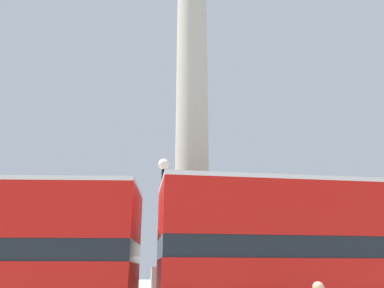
% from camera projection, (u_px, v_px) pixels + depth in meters
% --- Properties ---
extents(monument_column, '(4.98, 4.98, 23.58)m').
position_uv_depth(monument_column, '(192.00, 144.00, 18.51)').
color(monument_column, '#A39E8E').
rests_on(monument_column, ground_plane).
extents(bus_b, '(10.56, 3.09, 4.33)m').
position_uv_depth(bus_b, '(344.00, 254.00, 10.65)').
color(bus_b, '#B7140F').
rests_on(bus_b, ground_plane).
extents(equestrian_statue, '(3.23, 2.63, 6.10)m').
position_uv_depth(equestrian_statue, '(359.00, 273.00, 22.67)').
color(equestrian_statue, '#A39E8E').
rests_on(equestrian_statue, ground_plane).
extents(street_lamp, '(0.43, 0.43, 6.13)m').
position_uv_depth(street_lamp, '(162.00, 227.00, 13.87)').
color(street_lamp, black).
rests_on(street_lamp, ground_plane).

